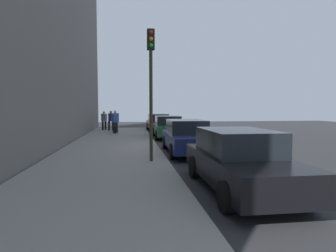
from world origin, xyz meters
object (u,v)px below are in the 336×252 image
pedestrian_grey_coat (104,120)px  traffic_light_pole (151,73)px  parked_car_green (168,127)px  parked_car_navy (187,136)px  pedestrian_navy_coat (111,120)px  pedestrian_blue_coat (115,121)px  parked_car_red (159,122)px  parked_car_black (239,160)px  rolling_suitcase (115,130)px

pedestrian_grey_coat → traffic_light_pole: bearing=11.6°
parked_car_green → pedestrian_grey_coat: bearing=-140.7°
parked_car_navy → pedestrian_navy_coat: 12.30m
parked_car_navy → pedestrian_blue_coat: bearing=-158.0°
parked_car_red → pedestrian_blue_coat: size_ratio=2.73×
pedestrian_navy_coat → parked_car_black: bearing=14.1°
parked_car_black → pedestrian_navy_coat: pedestrian_navy_coat is taller
parked_car_red → parked_car_green: 6.06m
pedestrian_grey_coat → parked_car_green: bearing=39.3°
parked_car_black → pedestrian_grey_coat: size_ratio=2.75×
parked_car_navy → parked_car_green: bearing=-180.0°
parked_car_black → pedestrian_navy_coat: size_ratio=2.68×
parked_car_red → rolling_suitcase: parked_car_red is taller
pedestrian_navy_coat → traffic_light_pole: bearing=9.6°
parked_car_green → pedestrian_navy_coat: bearing=-141.0°
parked_car_navy → pedestrian_navy_coat: size_ratio=2.85×
pedestrian_navy_coat → rolling_suitcase: (2.82, 0.48, -0.60)m
parked_car_red → parked_car_black: (18.24, 0.20, -0.00)m
parked_car_green → rolling_suitcase: bearing=-122.4°
parked_car_green → rolling_suitcase: size_ratio=4.68×
parked_car_red → pedestrian_navy_coat: (0.89, -4.16, 0.28)m
parked_car_green → pedestrian_grey_coat: (-5.92, -4.83, 0.26)m
parked_car_navy → parked_car_red: bearing=-179.8°
parked_car_navy → parked_car_black: (5.79, 0.16, -0.00)m
parked_car_green → pedestrian_navy_coat: pedestrian_navy_coat is taller
pedestrian_grey_coat → rolling_suitcase: bearing=17.4°
parked_car_red → traffic_light_pole: traffic_light_pole is taller
pedestrian_navy_coat → rolling_suitcase: size_ratio=1.81×
pedestrian_navy_coat → traffic_light_pole: size_ratio=0.36×
parked_car_green → pedestrian_navy_coat: 6.67m
parked_car_navy → traffic_light_pole: bearing=-36.1°
parked_car_navy → pedestrian_blue_coat: 9.90m
pedestrian_navy_coat → pedestrian_grey_coat: pedestrian_navy_coat is taller
traffic_light_pole → rolling_suitcase: size_ratio=5.07×
parked_car_navy → parked_car_black: bearing=1.6°
pedestrian_blue_coat → rolling_suitcase: size_ratio=1.88×
parked_car_red → traffic_light_pole: bearing=-6.8°
parked_car_navy → traffic_light_pole: traffic_light_pole is taller
parked_car_navy → rolling_suitcase: 9.50m
parked_car_red → traffic_light_pole: size_ratio=1.01×
parked_car_black → parked_car_navy: bearing=-178.4°
parked_car_red → pedestrian_grey_coat: (0.15, -4.80, 0.26)m
pedestrian_grey_coat → traffic_light_pole: size_ratio=0.35×
parked_car_navy → traffic_light_pole: size_ratio=1.02×
parked_car_green → pedestrian_blue_coat: size_ratio=2.49×
parked_car_red → parked_car_navy: bearing=0.2°
parked_car_red → parked_car_green: size_ratio=1.10×
traffic_light_pole → pedestrian_navy_coat: bearing=-170.4°
parked_car_red → traffic_light_pole: 15.25m
traffic_light_pole → pedestrian_grey_coat: bearing=-168.4°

